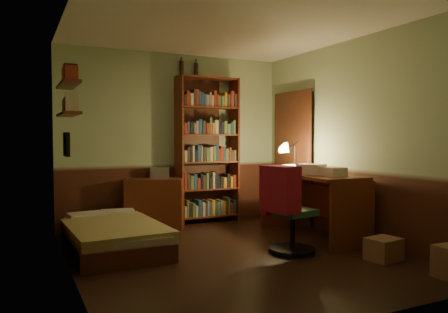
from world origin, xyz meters
name	(u,v)px	position (x,y,z in m)	size (l,w,h in m)	color
floor	(234,255)	(0.00, 0.00, -0.01)	(3.50, 4.00, 0.02)	black
ceiling	(234,22)	(0.00, 0.00, 2.61)	(3.50, 4.00, 0.02)	silver
wall_back	(174,139)	(0.00, 2.01, 1.30)	(3.50, 0.02, 2.60)	#A0B78E
wall_left	(69,140)	(-1.76, 0.00, 1.30)	(0.02, 4.00, 2.60)	#A0B78E
wall_right	(354,139)	(1.76, 0.00, 1.30)	(0.02, 4.00, 2.60)	#A0B78E
wall_front	(362,141)	(0.00, -2.01, 1.30)	(3.50, 0.02, 2.60)	#A0B78E
doorway	(294,158)	(1.72, 1.30, 1.00)	(0.06, 0.90, 2.00)	black
door_trim	(292,158)	(1.69, 1.30, 1.00)	(0.02, 0.98, 2.08)	#3F1F12
bed	(113,226)	(-1.19, 0.85, 0.27)	(0.97, 1.82, 0.54)	#8A9157
dresser	(154,203)	(-0.40, 1.76, 0.36)	(0.81, 0.41, 0.72)	#5E2714
mini_stereo	(160,172)	(-0.28, 1.89, 0.80)	(0.28, 0.22, 0.15)	#B2B2B7
bookshelf	(208,150)	(0.49, 1.85, 1.13)	(0.97, 0.30, 2.25)	#5E2714
bottle_left	(182,69)	(0.10, 1.96, 2.37)	(0.06, 0.06, 0.23)	black
bottle_right	(196,70)	(0.34, 1.96, 2.37)	(0.06, 0.06, 0.22)	black
desk	(312,205)	(1.33, 0.31, 0.42)	(0.65, 1.58, 0.85)	#5E2714
paper_stack	(311,169)	(1.26, 0.25, 0.91)	(0.24, 0.32, 0.13)	silver
desk_lamp	(295,147)	(1.43, 0.85, 1.19)	(0.20, 0.20, 0.68)	black
office_chair	(293,211)	(0.64, -0.24, 0.48)	(0.48, 0.42, 0.96)	#265531
red_jacket	(294,147)	(0.79, -0.03, 1.22)	(0.24, 0.44, 0.51)	#AD1935
wall_shelf_lower	(69,114)	(-1.64, 1.10, 1.60)	(0.20, 0.90, 0.03)	#5E2714
wall_shelf_upper	(68,85)	(-1.64, 1.10, 1.95)	(0.20, 0.90, 0.03)	#5E2714
framed_picture	(66,144)	(-1.72, 0.60, 1.25)	(0.04, 0.32, 0.26)	black
cardboard_box_b	(384,249)	(1.35, -0.93, 0.12)	(0.34, 0.28, 0.24)	brown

